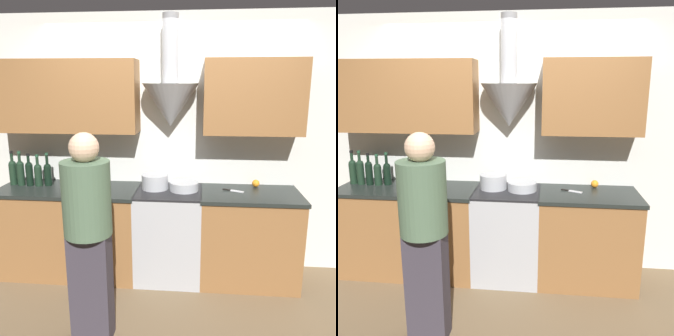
% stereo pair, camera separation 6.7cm
% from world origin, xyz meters
% --- Properties ---
extents(ground_plane, '(12.00, 12.00, 0.00)m').
position_xyz_m(ground_plane, '(0.00, 0.00, 0.00)').
color(ground_plane, brown).
extents(wall_back, '(8.40, 0.54, 2.60)m').
position_xyz_m(wall_back, '(-0.08, 0.61, 1.46)').
color(wall_back, silver).
rests_on(wall_back, ground_plane).
extents(counter_left, '(1.40, 0.62, 0.91)m').
position_xyz_m(counter_left, '(-1.01, 0.34, 0.45)').
color(counter_left, brown).
rests_on(counter_left, ground_plane).
extents(counter_right, '(0.95, 0.62, 0.91)m').
position_xyz_m(counter_right, '(0.78, 0.34, 0.45)').
color(counter_right, brown).
rests_on(counter_right, ground_plane).
extents(stove_range, '(0.64, 0.60, 0.91)m').
position_xyz_m(stove_range, '(0.00, 0.34, 0.46)').
color(stove_range, '#A8AAAF').
rests_on(stove_range, ground_plane).
extents(wine_bottle_0, '(0.08, 0.08, 0.35)m').
position_xyz_m(wine_bottle_0, '(-1.62, 0.41, 1.05)').
color(wine_bottle_0, black).
rests_on(wine_bottle_0, counter_left).
extents(wine_bottle_1, '(0.08, 0.08, 0.35)m').
position_xyz_m(wine_bottle_1, '(-1.53, 0.39, 1.05)').
color(wine_bottle_1, black).
rests_on(wine_bottle_1, counter_left).
extents(wine_bottle_2, '(0.07, 0.07, 0.33)m').
position_xyz_m(wine_bottle_2, '(-1.43, 0.39, 1.05)').
color(wine_bottle_2, black).
rests_on(wine_bottle_2, counter_left).
extents(wine_bottle_3, '(0.08, 0.08, 0.32)m').
position_xyz_m(wine_bottle_3, '(-1.34, 0.39, 1.04)').
color(wine_bottle_3, black).
rests_on(wine_bottle_3, counter_left).
extents(wine_bottle_4, '(0.08, 0.08, 0.34)m').
position_xyz_m(wine_bottle_4, '(-1.25, 0.41, 1.04)').
color(wine_bottle_4, black).
rests_on(wine_bottle_4, counter_left).
extents(stock_pot, '(0.26, 0.26, 0.14)m').
position_xyz_m(stock_pot, '(-0.14, 0.40, 0.98)').
color(stock_pot, '#A8AAAF').
rests_on(stock_pot, stove_range).
extents(mixing_bowl, '(0.28, 0.28, 0.08)m').
position_xyz_m(mixing_bowl, '(0.14, 0.37, 0.95)').
color(mixing_bowl, '#A8AAAF').
rests_on(mixing_bowl, stove_range).
extents(orange_fruit, '(0.07, 0.07, 0.07)m').
position_xyz_m(orange_fruit, '(0.86, 0.55, 0.94)').
color(orange_fruit, orange).
rests_on(orange_fruit, counter_right).
extents(chefs_knife, '(0.20, 0.11, 0.01)m').
position_xyz_m(chefs_knife, '(0.62, 0.38, 0.91)').
color(chefs_knife, silver).
rests_on(chefs_knife, counter_right).
extents(person_foreground_left, '(0.35, 0.35, 1.60)m').
position_xyz_m(person_foreground_left, '(-0.50, -0.64, 0.88)').
color(person_foreground_left, '#38333D').
rests_on(person_foreground_left, ground_plane).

